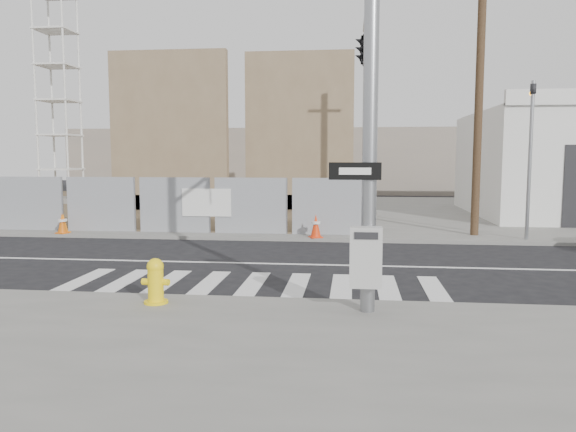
# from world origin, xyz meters

# --- Properties ---
(ground) EXTENTS (100.00, 100.00, 0.00)m
(ground) POSITION_xyz_m (0.00, 0.00, 0.00)
(ground) COLOR black
(ground) RESTS_ON ground
(sidewalk_far) EXTENTS (50.00, 20.00, 0.12)m
(sidewalk_far) POSITION_xyz_m (0.00, 14.00, 0.06)
(sidewalk_far) COLOR slate
(sidewalk_far) RESTS_ON ground
(signal_pole) EXTENTS (0.96, 5.87, 7.00)m
(signal_pole) POSITION_xyz_m (2.49, -2.05, 4.78)
(signal_pole) COLOR gray
(signal_pole) RESTS_ON sidewalk_near
(far_signal_pole) EXTENTS (0.16, 0.20, 5.60)m
(far_signal_pole) POSITION_xyz_m (8.00, 4.60, 3.48)
(far_signal_pole) COLOR gray
(far_signal_pole) RESTS_ON sidewalk_far
(chain_link_fence) EXTENTS (24.60, 0.04, 2.00)m
(chain_link_fence) POSITION_xyz_m (-10.00, 5.00, 1.12)
(chain_link_fence) COLOR gray
(chain_link_fence) RESTS_ON sidewalk_far
(concrete_wall_left) EXTENTS (6.00, 1.30, 8.00)m
(concrete_wall_left) POSITION_xyz_m (-7.00, 13.08, 3.38)
(concrete_wall_left) COLOR brown
(concrete_wall_left) RESTS_ON sidewalk_far
(concrete_wall_right) EXTENTS (5.50, 1.30, 8.00)m
(concrete_wall_right) POSITION_xyz_m (-0.50, 14.08, 3.38)
(concrete_wall_right) COLOR brown
(concrete_wall_right) RESTS_ON sidewalk_far
(crane_tower) EXTENTS (2.60, 2.60, 18.15)m
(crane_tower) POSITION_xyz_m (-15.00, 17.00, 9.02)
(crane_tower) COLOR slate
(crane_tower) RESTS_ON sidewalk_far
(utility_pole_right) EXTENTS (1.60, 0.28, 10.00)m
(utility_pole_right) POSITION_xyz_m (6.50, 5.50, 5.20)
(utility_pole_right) COLOR #493422
(utility_pole_right) RESTS_ON sidewalk_far
(fire_hydrant) EXTENTS (0.54, 0.52, 0.86)m
(fire_hydrant) POSITION_xyz_m (-1.44, -4.70, 0.54)
(fire_hydrant) COLOR yellow
(fire_hydrant) RESTS_ON sidewalk_near
(traffic_cone_b) EXTENTS (0.48, 0.48, 0.72)m
(traffic_cone_b) POSITION_xyz_m (-8.12, 4.22, 0.47)
(traffic_cone_b) COLOR #D85B0B
(traffic_cone_b) RESTS_ON sidewalk_far
(traffic_cone_c) EXTENTS (0.43, 0.43, 0.71)m
(traffic_cone_c) POSITION_xyz_m (-8.18, 4.41, 0.47)
(traffic_cone_c) COLOR orange
(traffic_cone_c) RESTS_ON sidewalk_far
(traffic_cone_d) EXTENTS (0.53, 0.53, 0.80)m
(traffic_cone_d) POSITION_xyz_m (0.99, 4.22, 0.51)
(traffic_cone_d) COLOR red
(traffic_cone_d) RESTS_ON sidewalk_far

